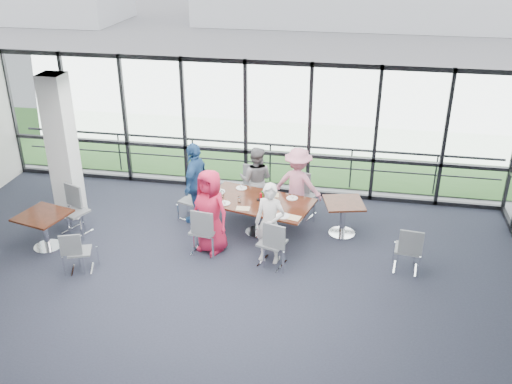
% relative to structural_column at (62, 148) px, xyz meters
% --- Properties ---
extents(floor, '(12.00, 10.00, 0.02)m').
position_rel_structural_column_xyz_m(floor, '(3.60, -3.00, -1.61)').
color(floor, '#222531').
rests_on(floor, ground).
extents(ceiling, '(12.00, 10.00, 0.04)m').
position_rel_structural_column_xyz_m(ceiling, '(3.60, -3.00, 1.60)').
color(ceiling, silver).
rests_on(ceiling, ground).
extents(curtain_wall_back, '(12.00, 0.10, 3.20)m').
position_rel_structural_column_xyz_m(curtain_wall_back, '(3.60, 2.00, 0.00)').
color(curtain_wall_back, white).
rests_on(curtain_wall_back, ground).
extents(structural_column, '(0.50, 0.50, 3.20)m').
position_rel_structural_column_xyz_m(structural_column, '(0.00, 0.00, 0.00)').
color(structural_column, silver).
rests_on(structural_column, ground).
extents(apron, '(80.00, 70.00, 0.02)m').
position_rel_structural_column_xyz_m(apron, '(3.60, 7.00, -1.62)').
color(apron, gray).
rests_on(apron, ground).
extents(grass_strip, '(80.00, 5.00, 0.01)m').
position_rel_structural_column_xyz_m(grass_strip, '(3.60, 5.00, -1.59)').
color(grass_strip, '#305F27').
rests_on(grass_strip, ground).
extents(guard_rail, '(12.00, 0.06, 0.06)m').
position_rel_structural_column_xyz_m(guard_rail, '(3.60, 2.60, -1.10)').
color(guard_rail, '#2D2D33').
rests_on(guard_rail, ground).
extents(main_table, '(2.39, 1.67, 0.75)m').
position_rel_structural_column_xyz_m(main_table, '(4.29, -0.07, -0.96)').
color(main_table, black).
rests_on(main_table, ground).
extents(side_table_left, '(1.07, 1.07, 0.75)m').
position_rel_structural_column_xyz_m(side_table_left, '(0.19, -1.44, -0.96)').
color(side_table_left, black).
rests_on(side_table_left, ground).
extents(side_table_right, '(0.95, 0.95, 0.75)m').
position_rel_structural_column_xyz_m(side_table_right, '(6.03, 0.21, -0.98)').
color(side_table_right, black).
rests_on(side_table_right, ground).
extents(diner_near_left, '(0.99, 0.84, 1.72)m').
position_rel_structural_column_xyz_m(diner_near_left, '(3.48, -0.90, -0.74)').
color(diner_near_left, '#CE1D41').
rests_on(diner_near_left, ground).
extents(diner_near_right, '(0.66, 0.53, 1.62)m').
position_rel_structural_column_xyz_m(diner_near_right, '(4.69, -1.08, -0.79)').
color(diner_near_right, silver).
rests_on(diner_near_right, ground).
extents(diner_far_left, '(0.77, 0.48, 1.55)m').
position_rel_structural_column_xyz_m(diner_far_left, '(4.05, 0.90, -0.83)').
color(diner_far_left, slate).
rests_on(diner_far_left, ground).
extents(diner_far_right, '(1.17, 0.79, 1.66)m').
position_rel_structural_column_xyz_m(diner_far_right, '(5.01, 0.72, -0.77)').
color(diner_far_right, pink).
rests_on(diner_far_right, ground).
extents(diner_end, '(0.68, 1.11, 1.80)m').
position_rel_structural_column_xyz_m(diner_end, '(2.85, 0.26, -0.70)').
color(diner_end, '#26538C').
rests_on(diner_end, ground).
extents(chair_main_nl, '(0.54, 0.54, 0.98)m').
position_rel_structural_column_xyz_m(chair_main_nl, '(3.37, -1.02, -1.11)').
color(chair_main_nl, slate).
rests_on(chair_main_nl, ground).
extents(chair_main_nr, '(0.59, 0.59, 0.96)m').
position_rel_structural_column_xyz_m(chair_main_nr, '(4.76, -1.23, -1.12)').
color(chair_main_nr, slate).
rests_on(chair_main_nr, ground).
extents(chair_main_fl, '(0.47, 0.47, 0.95)m').
position_rel_structural_column_xyz_m(chair_main_fl, '(3.90, 1.08, -1.13)').
color(chair_main_fl, slate).
rests_on(chair_main_fl, ground).
extents(chair_main_fr, '(0.61, 0.61, 0.95)m').
position_rel_structural_column_xyz_m(chair_main_fr, '(5.13, 0.88, -1.12)').
color(chair_main_fr, slate).
rests_on(chair_main_fr, ground).
extents(chair_main_end, '(0.53, 0.53, 0.86)m').
position_rel_structural_column_xyz_m(chair_main_end, '(2.70, 0.31, -1.17)').
color(chair_main_end, slate).
rests_on(chair_main_end, ground).
extents(chair_spare_la, '(0.52, 0.52, 0.84)m').
position_rel_structural_column_xyz_m(chair_spare_la, '(1.26, -2.10, -1.18)').
color(chair_spare_la, slate).
rests_on(chair_spare_la, ground).
extents(chair_spare_lb, '(0.63, 0.63, 0.99)m').
position_rel_structural_column_xyz_m(chair_spare_lb, '(0.50, -0.78, -1.10)').
color(chair_spare_lb, slate).
rests_on(chair_spare_lb, ground).
extents(chair_spare_r, '(0.50, 0.50, 0.93)m').
position_rel_structural_column_xyz_m(chair_spare_r, '(7.28, -0.95, -1.14)').
color(chair_spare_r, slate).
rests_on(chair_spare_r, ground).
extents(plate_nl, '(0.24, 0.24, 0.01)m').
position_rel_structural_column_xyz_m(plate_nl, '(3.62, -0.31, -0.84)').
color(plate_nl, white).
rests_on(plate_nl, main_table).
extents(plate_nr, '(0.28, 0.28, 0.01)m').
position_rel_structural_column_xyz_m(plate_nr, '(4.87, -0.64, -0.84)').
color(plate_nr, white).
rests_on(plate_nr, main_table).
extents(plate_fl, '(0.24, 0.24, 0.01)m').
position_rel_structural_column_xyz_m(plate_fl, '(3.81, 0.47, -0.84)').
color(plate_fl, white).
rests_on(plate_fl, main_table).
extents(plate_fr, '(0.24, 0.24, 0.01)m').
position_rel_structural_column_xyz_m(plate_fr, '(4.95, 0.18, -0.84)').
color(plate_fr, white).
rests_on(plate_fr, main_table).
extents(plate_end, '(0.26, 0.26, 0.01)m').
position_rel_structural_column_xyz_m(plate_end, '(3.38, 0.21, -0.84)').
color(plate_end, white).
rests_on(plate_end, main_table).
extents(tumbler_a, '(0.06, 0.06, 0.13)m').
position_rel_structural_column_xyz_m(tumbler_a, '(3.91, -0.21, -0.79)').
color(tumbler_a, white).
rests_on(tumbler_a, main_table).
extents(tumbler_b, '(0.07, 0.07, 0.15)m').
position_rel_structural_column_xyz_m(tumbler_b, '(4.54, -0.40, -0.78)').
color(tumbler_b, white).
rests_on(tumbler_b, main_table).
extents(tumbler_c, '(0.07, 0.07, 0.15)m').
position_rel_structural_column_xyz_m(tumbler_c, '(4.41, 0.17, -0.78)').
color(tumbler_c, white).
rests_on(tumbler_c, main_table).
extents(tumbler_d, '(0.07, 0.07, 0.15)m').
position_rel_structural_column_xyz_m(tumbler_d, '(3.51, -0.04, -0.78)').
color(tumbler_d, white).
rests_on(tumbler_d, main_table).
extents(menu_a, '(0.29, 0.21, 0.00)m').
position_rel_structural_column_xyz_m(menu_a, '(4.04, -0.46, -0.85)').
color(menu_a, silver).
rests_on(menu_a, main_table).
extents(menu_b, '(0.36, 0.29, 0.00)m').
position_rel_structural_column_xyz_m(menu_b, '(5.07, -0.65, -0.85)').
color(menu_b, silver).
rests_on(menu_b, main_table).
extents(menu_c, '(0.30, 0.23, 0.00)m').
position_rel_structural_column_xyz_m(menu_c, '(4.52, 0.26, -0.85)').
color(menu_c, silver).
rests_on(menu_c, main_table).
extents(condiment_caddy, '(0.10, 0.07, 0.04)m').
position_rel_structural_column_xyz_m(condiment_caddy, '(4.30, -0.05, -0.83)').
color(condiment_caddy, black).
rests_on(condiment_caddy, main_table).
extents(ketchup_bottle, '(0.06, 0.06, 0.18)m').
position_rel_structural_column_xyz_m(ketchup_bottle, '(4.33, -0.06, -0.76)').
color(ketchup_bottle, '#A90910').
rests_on(ketchup_bottle, main_table).
extents(green_bottle, '(0.05, 0.05, 0.20)m').
position_rel_structural_column_xyz_m(green_bottle, '(4.35, -0.01, -0.75)').
color(green_bottle, '#1C7426').
rests_on(green_bottle, main_table).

